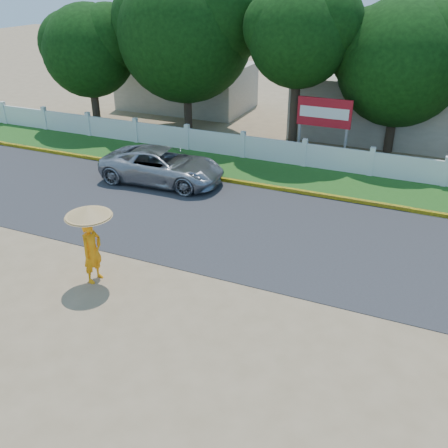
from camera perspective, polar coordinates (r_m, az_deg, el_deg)
name	(u,v)px	position (r m, az deg, el deg)	size (l,w,h in m)	color
ground	(195,295)	(14.04, -3.29, -8.15)	(120.00, 120.00, 0.00)	#9E8460
road	(252,227)	(17.58, 3.25, -0.35)	(60.00, 7.00, 0.02)	#38383A
grass_verge	(294,177)	(22.15, 8.05, 5.39)	(60.00, 3.50, 0.03)	#2D601E
curb	(283,189)	(20.61, 6.73, 3.98)	(40.00, 0.18, 0.16)	yellow
fence	(304,155)	(23.29, 9.14, 7.80)	(40.00, 0.10, 1.10)	silver
building_near	(393,105)	(29.02, 18.80, 12.71)	(10.00, 6.00, 3.20)	#B7AD99
building_far	(187,86)	(33.63, -4.25, 15.48)	(8.00, 5.00, 2.80)	#B7AD99
vehicle	(163,166)	(21.31, -7.04, 6.62)	(2.41, 5.23, 1.45)	#999BA0
monk_with_parasol	(90,233)	(14.37, -15.04, -0.98)	(1.31, 1.31, 2.39)	orange
billboard	(324,116)	(23.75, 11.36, 12.01)	(2.50, 0.13, 2.95)	gray
tree_row	(385,46)	(24.83, 17.92, 18.80)	(34.42, 8.29, 9.17)	#473828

